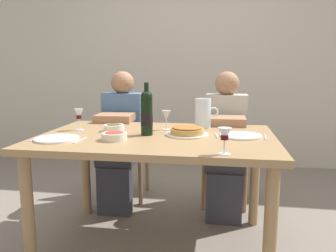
% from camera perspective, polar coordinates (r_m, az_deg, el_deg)
% --- Properties ---
extents(ground_plane, '(8.00, 8.00, 0.00)m').
position_cam_1_polar(ground_plane, '(2.44, -1.84, -19.38)').
color(ground_plane, slate).
extents(back_wall, '(8.00, 0.10, 2.80)m').
position_cam_1_polar(back_wall, '(4.21, 3.52, 12.64)').
color(back_wall, beige).
rests_on(back_wall, ground).
extents(dining_table, '(1.50, 1.00, 0.76)m').
position_cam_1_polar(dining_table, '(2.19, -1.93, -3.94)').
color(dining_table, '#9E7A51').
rests_on(dining_table, ground).
extents(wine_bottle, '(0.08, 0.08, 0.34)m').
position_cam_1_polar(wine_bottle, '(2.16, -3.64, 2.21)').
color(wine_bottle, black).
rests_on(wine_bottle, dining_table).
extents(water_pitcher, '(0.17, 0.11, 0.21)m').
position_cam_1_polar(water_pitcher, '(2.44, 5.93, 1.86)').
color(water_pitcher, silver).
rests_on(water_pitcher, dining_table).
extents(baked_tart, '(0.28, 0.28, 0.06)m').
position_cam_1_polar(baked_tart, '(2.17, 3.25, -0.85)').
color(baked_tart, silver).
rests_on(baked_tart, dining_table).
extents(salad_bowl, '(0.15, 0.15, 0.05)m').
position_cam_1_polar(salad_bowl, '(2.05, -9.05, -1.61)').
color(salad_bowl, silver).
rests_on(salad_bowl, dining_table).
extents(olive_bowl, '(0.14, 0.14, 0.05)m').
position_cam_1_polar(olive_bowl, '(2.33, -9.11, -0.21)').
color(olive_bowl, white).
rests_on(olive_bowl, dining_table).
extents(wine_glass_left_diner, '(0.06, 0.06, 0.14)m').
position_cam_1_polar(wine_glass_left_diner, '(2.35, -0.28, 1.66)').
color(wine_glass_left_diner, silver).
rests_on(wine_glass_left_diner, dining_table).
extents(wine_glass_right_diner, '(0.06, 0.06, 0.15)m').
position_cam_1_polar(wine_glass_right_diner, '(2.42, -14.80, 1.77)').
color(wine_glass_right_diner, silver).
rests_on(wine_glass_right_diner, dining_table).
extents(wine_glass_centre, '(0.07, 0.07, 0.14)m').
position_cam_1_polar(wine_glass_centre, '(1.70, 9.53, -1.56)').
color(wine_glass_centre, silver).
rests_on(wine_glass_centre, dining_table).
extents(dinner_plate_left_setting, '(0.26, 0.26, 0.01)m').
position_cam_1_polar(dinner_plate_left_setting, '(2.18, 12.19, -1.60)').
color(dinner_plate_left_setting, white).
rests_on(dinner_plate_left_setting, dining_table).
extents(dinner_plate_right_setting, '(0.27, 0.27, 0.01)m').
position_cam_1_polar(dinner_plate_right_setting, '(2.14, -18.25, -2.05)').
color(dinner_plate_right_setting, white).
rests_on(dinner_plate_right_setting, dining_table).
extents(fork_left_setting, '(0.03, 0.16, 0.00)m').
position_cam_1_polar(fork_left_setting, '(2.17, 8.24, -1.59)').
color(fork_left_setting, silver).
rests_on(fork_left_setting, dining_table).
extents(knife_left_setting, '(0.02, 0.18, 0.00)m').
position_cam_1_polar(knife_left_setting, '(2.19, 16.11, -1.78)').
color(knife_left_setting, silver).
rests_on(knife_left_setting, dining_table).
extents(knife_right_setting, '(0.01, 0.18, 0.00)m').
position_cam_1_polar(knife_right_setting, '(2.08, -14.55, -2.32)').
color(knife_right_setting, silver).
rests_on(knife_right_setting, dining_table).
extents(spoon_right_setting, '(0.02, 0.16, 0.00)m').
position_cam_1_polar(spoon_right_setting, '(2.20, -21.31, -1.99)').
color(spoon_right_setting, silver).
rests_on(spoon_right_setting, dining_table).
extents(chair_left, '(0.42, 0.42, 0.87)m').
position_cam_1_polar(chair_left, '(3.19, -6.89, -2.82)').
color(chair_left, '#9E7A51').
rests_on(chair_left, ground).
extents(diner_left, '(0.35, 0.51, 1.16)m').
position_cam_1_polar(diner_left, '(2.94, -8.03, -1.53)').
color(diner_left, '#4C6B93').
rests_on(diner_left, ground).
extents(chair_right, '(0.40, 0.40, 0.87)m').
position_cam_1_polar(chair_right, '(3.05, 9.62, -3.44)').
color(chair_right, '#9E7A51').
rests_on(chair_right, ground).
extents(diner_right, '(0.34, 0.50, 1.16)m').
position_cam_1_polar(diner_right, '(2.80, 9.69, -2.15)').
color(diner_right, '#B7B2A8').
rests_on(diner_right, ground).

